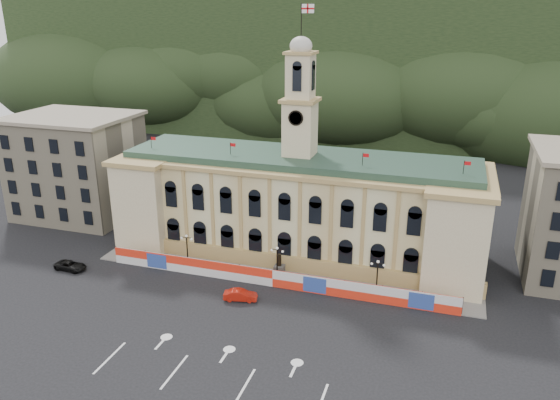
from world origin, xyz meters
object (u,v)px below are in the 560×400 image
(red_sedan, at_px, (240,295))
(black_suv, at_px, (70,266))
(lamp_center, at_px, (277,260))
(statue, at_px, (279,269))

(red_sedan, bearing_deg, black_suv, 76.21)
(lamp_center, height_order, black_suv, lamp_center)
(statue, height_order, lamp_center, lamp_center)
(lamp_center, bearing_deg, statue, 90.00)
(statue, xyz_separation_m, black_suv, (-30.00, -7.28, -0.52))
(red_sedan, xyz_separation_m, black_suv, (-27.13, 0.57, -0.07))
(statue, distance_m, black_suv, 30.88)
(black_suv, bearing_deg, statue, -74.62)
(lamp_center, distance_m, black_suv, 30.75)
(statue, bearing_deg, lamp_center, -90.00)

